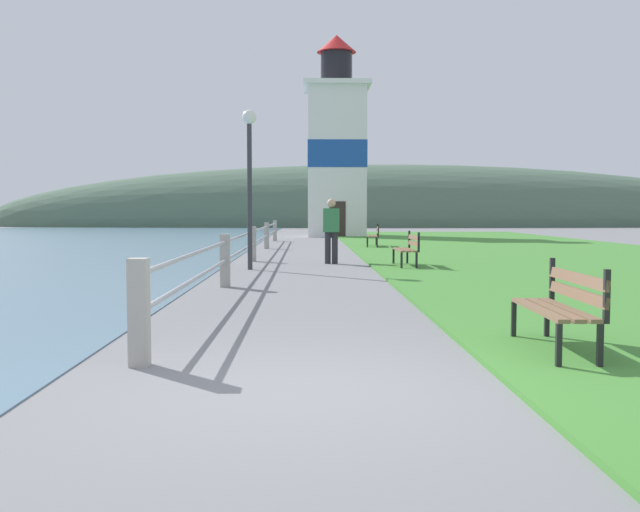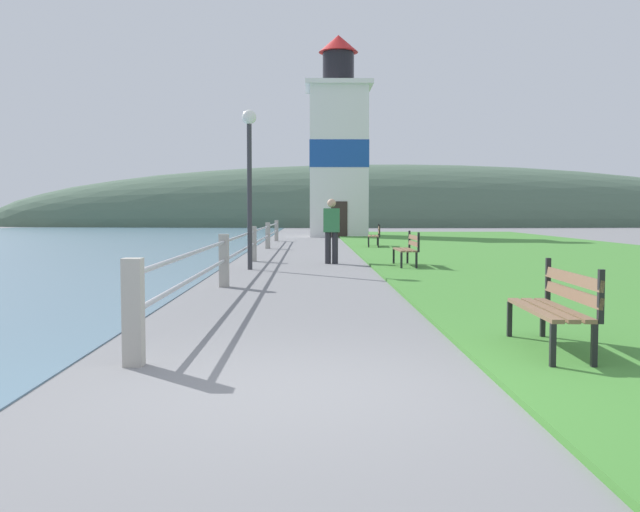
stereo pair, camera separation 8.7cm
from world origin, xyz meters
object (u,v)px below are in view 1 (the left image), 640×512
object	(u,v)px
park_bench_near	(562,303)
park_bench_far	(374,234)
park_bench_midway	(408,247)
person_strolling	(331,229)
lamp_post	(249,159)
lighthouse	(336,150)

from	to	relation	value
park_bench_near	park_bench_far	xyz separation A→B (m)	(0.11, 21.24, 0.00)
park_bench_midway	person_strolling	size ratio (longest dim) A/B	0.89
park_bench_far	person_strolling	bearing A→B (deg)	81.14
park_bench_near	park_bench_far	size ratio (longest dim) A/B	0.90
park_bench_far	lamp_post	bearing A→B (deg)	72.97
park_bench_near	lamp_post	xyz separation A→B (m)	(-3.99, 10.71, 2.20)
park_bench_midway	lamp_post	world-z (taller)	lamp_post
park_bench_near	lighthouse	size ratio (longest dim) A/B	0.14
lighthouse	person_strolling	distance (m)	21.95
park_bench_midway	lamp_post	xyz separation A→B (m)	(-4.02, -0.40, 2.20)
park_bench_near	park_bench_midway	xyz separation A→B (m)	(0.02, 11.11, 0.00)
park_bench_far	person_strolling	world-z (taller)	person_strolling
lamp_post	park_bench_midway	bearing A→B (deg)	5.70
park_bench_near	park_bench_far	bearing A→B (deg)	-88.64
park_bench_midway	lighthouse	world-z (taller)	lighthouse
park_bench_near	person_strolling	distance (m)	12.79
park_bench_far	lighthouse	xyz separation A→B (m)	(-0.99, 12.96, 4.41)
lighthouse	lamp_post	xyz separation A→B (m)	(-3.11, -23.49, -2.21)
park_bench_midway	lighthouse	bearing A→B (deg)	-88.09
park_bench_near	lamp_post	size ratio (longest dim) A/B	0.41
park_bench_near	person_strolling	bearing A→B (deg)	-79.82
lighthouse	lamp_post	size ratio (longest dim) A/B	2.90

